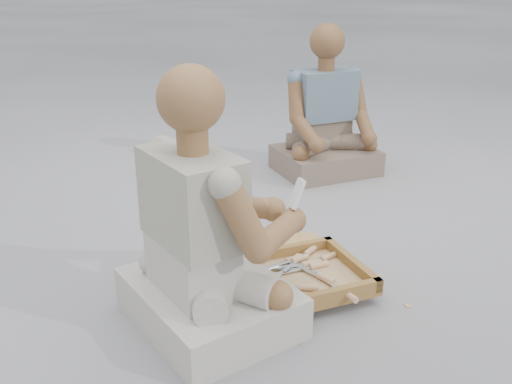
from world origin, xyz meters
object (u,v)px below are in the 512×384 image
object	(u,v)px
companion	(326,125)
tool_tray	(297,278)
carved_panel	(251,255)
craftsman	(206,243)

from	to	relation	value
companion	tool_tray	bearing A→B (deg)	56.46
carved_panel	companion	xyz separation A→B (m)	(0.69, 0.89, 0.25)
tool_tray	carved_panel	bearing A→B (deg)	107.33
carved_panel	tool_tray	bearing A→B (deg)	-72.67
carved_panel	craftsman	xyz separation A→B (m)	(-0.24, -0.36, 0.26)
carved_panel	craftsman	world-z (taller)	craftsman
tool_tray	companion	world-z (taller)	companion
carved_panel	craftsman	distance (m)	0.51
craftsman	companion	size ratio (longest dim) A/B	1.03
carved_panel	companion	world-z (taller)	companion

